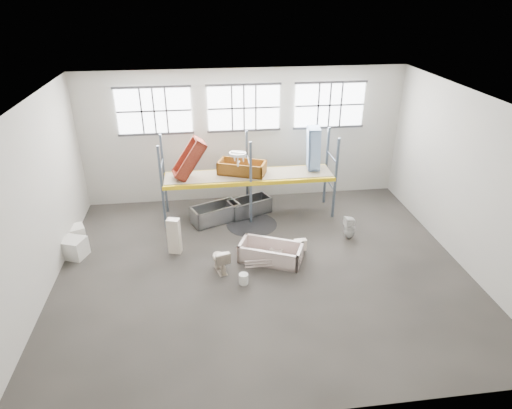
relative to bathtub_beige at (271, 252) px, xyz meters
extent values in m
cube|color=#4C4742|center=(-0.32, -0.42, -0.33)|extent=(12.00, 10.00, 0.10)
cube|color=silver|center=(-0.32, -0.42, 4.77)|extent=(12.00, 10.00, 0.10)
cube|color=beige|center=(-0.32, 4.63, 2.22)|extent=(12.00, 0.10, 5.00)
cube|color=#AFACA1|center=(-0.32, -5.47, 2.22)|extent=(12.00, 0.10, 5.00)
cube|color=#B8B6AA|center=(-6.37, -0.42, 2.22)|extent=(0.10, 10.00, 5.00)
cube|color=#A8A69C|center=(5.73, -0.42, 2.22)|extent=(0.10, 10.00, 5.00)
cube|color=white|center=(-3.52, 4.52, 3.32)|extent=(2.60, 0.04, 1.60)
cube|color=white|center=(-0.32, 4.52, 3.32)|extent=(2.60, 0.04, 1.60)
cube|color=white|center=(2.88, 4.52, 3.32)|extent=(2.60, 0.04, 1.60)
cube|color=slate|center=(-3.32, 2.48, 1.22)|extent=(0.08, 0.08, 3.00)
cube|color=slate|center=(-3.32, 3.68, 1.22)|extent=(0.08, 0.08, 3.00)
cube|color=slate|center=(-0.32, 2.48, 1.22)|extent=(0.08, 0.08, 3.00)
cube|color=slate|center=(-0.32, 3.68, 1.22)|extent=(0.08, 0.08, 3.00)
cube|color=slate|center=(2.68, 2.48, 1.22)|extent=(0.08, 0.08, 3.00)
cube|color=slate|center=(2.68, 3.68, 1.22)|extent=(0.08, 0.08, 3.00)
cube|color=yellow|center=(-0.32, 2.48, 1.22)|extent=(6.00, 0.10, 0.14)
cube|color=yellow|center=(-0.32, 3.68, 1.22)|extent=(6.00, 0.10, 0.14)
cube|color=gray|center=(-0.32, 3.08, 1.30)|extent=(5.90, 1.10, 0.03)
cylinder|color=black|center=(-0.32, 2.28, -0.28)|extent=(1.80, 1.80, 0.00)
cube|color=#F3DEC9|center=(0.99, 0.31, 0.00)|extent=(0.40, 0.21, 0.37)
imported|color=beige|center=(0.20, 0.19, -0.12)|extent=(0.49, 0.49, 0.14)
imported|color=beige|center=(-1.57, -0.36, 0.12)|extent=(0.63, 0.86, 0.79)
cube|color=beige|center=(-2.93, 0.83, 0.31)|extent=(0.44, 0.35, 1.19)
imported|color=white|center=(2.81, 0.95, 0.12)|extent=(0.40, 0.39, 0.80)
imported|color=white|center=(-0.73, 2.71, 1.82)|extent=(0.70, 0.61, 0.52)
cylinder|color=silver|center=(-0.95, -1.06, -0.12)|extent=(0.34, 0.34, 0.31)
cube|color=silver|center=(-6.05, 1.00, 0.03)|extent=(0.89, 0.84, 0.61)
cube|color=white|center=(-6.24, 2.06, -0.04)|extent=(0.73, 0.73, 0.47)
camera|label=1|loc=(-1.89, -11.07, 7.37)|focal=30.57mm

